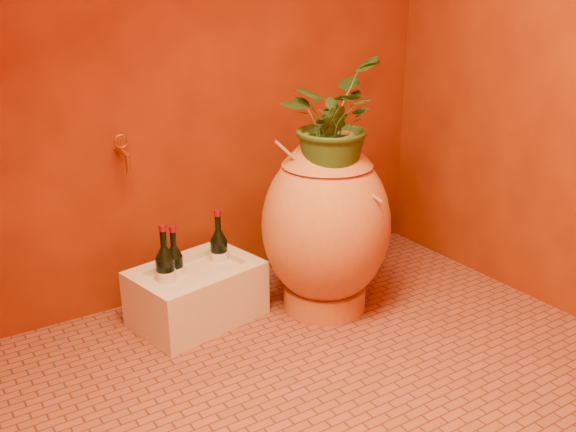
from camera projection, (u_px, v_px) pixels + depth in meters
floor at (326, 378)px, 2.50m from camera, size 2.50×2.50×0.00m
wall_back at (199, 29)px, 2.85m from camera, size 2.50×0.02×2.50m
wall_right at (572, 32)px, 2.70m from camera, size 0.02×2.00×2.50m
amphora at (326, 224)px, 2.91m from camera, size 0.67×0.67×0.84m
stone_basin at (197, 295)px, 2.89m from camera, size 0.61×0.48×0.26m
wine_bottle_a at (175, 270)px, 2.83m from camera, size 0.08×0.08×0.32m
wine_bottle_b at (166, 274)px, 2.77m from camera, size 0.09×0.09×0.35m
wine_bottle_c at (219, 254)px, 2.98m from camera, size 0.08×0.08×0.34m
wall_tap at (123, 150)px, 2.74m from camera, size 0.06×0.14×0.15m
plant_main at (330, 120)px, 2.71m from camera, size 0.60×0.60×0.51m
plant_side at (326, 142)px, 2.69m from camera, size 0.22×0.21×0.32m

